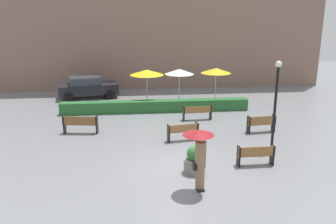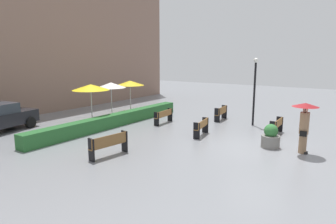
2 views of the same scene
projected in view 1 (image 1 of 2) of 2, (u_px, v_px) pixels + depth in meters
The scene contains 15 objects.
ground_plane at pixel (180, 168), 14.00m from camera, with size 60.00×60.00×0.00m, color gray.
bench_back_row at pixel (197, 112), 20.17m from camera, with size 1.74×0.43×0.83m.
bench_far_left at pixel (80, 123), 17.86m from camera, with size 1.83×0.58×0.93m.
bench_mid_center at pixel (183, 131), 16.85m from camera, with size 1.59×0.58×0.85m.
bench_far_right at pixel (262, 123), 18.03m from camera, with size 1.53×0.48×0.89m.
bench_near_right at pixel (256, 154), 14.07m from camera, with size 1.54×0.37×0.83m.
pedestrian_with_umbrella at pixel (199, 151), 11.86m from camera, with size 1.07×1.07×2.19m.
planter_pot at pixel (194, 161), 13.45m from camera, with size 0.82×0.82×1.09m.
lamp_post at pixel (276, 96), 15.37m from camera, with size 0.28×0.28×4.01m.
patio_umbrella_yellow at pixel (147, 72), 22.67m from camera, with size 2.20×2.20×2.46m.
patio_umbrella_white at pixel (179, 72), 23.41m from camera, with size 1.96×1.96×2.39m.
patio_umbrella_yellow_far at pixel (216, 71), 24.35m from camera, with size 2.10×2.10×2.31m.
hedge_strip at pixel (156, 106), 21.90m from camera, with size 11.72×0.70×0.72m, color #28602D.
building_facade at pixel (153, 20), 27.82m from camera, with size 28.00×1.20×11.02m, color #846656.
parked_car at pixel (88, 87), 25.42m from camera, with size 4.45×2.57×1.57m.
Camera 1 is at (-1.84, -12.75, 5.94)m, focal length 37.32 mm.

